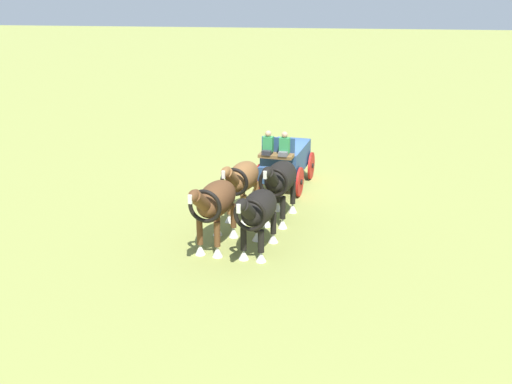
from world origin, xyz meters
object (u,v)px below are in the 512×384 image
(show_wagon, at_px, (285,159))
(draft_horse_lead_near, at_px, (258,211))
(draft_horse_rear_off, at_px, (242,179))
(draft_horse_lead_off, at_px, (215,202))
(draft_horse_rear_near, at_px, (280,180))

(show_wagon, distance_m, draft_horse_lead_near, 6.19)
(show_wagon, xyz_separation_m, draft_horse_rear_off, (3.46, -1.03, 0.23))
(draft_horse_lead_near, xyz_separation_m, draft_horse_lead_off, (-0.15, -1.29, 0.13))
(show_wagon, height_order, draft_horse_lead_off, show_wagon)
(draft_horse_lead_near, bearing_deg, draft_horse_lead_off, -96.52)
(show_wagon, bearing_deg, draft_horse_lead_off, -12.27)
(show_wagon, bearing_deg, draft_horse_rear_off, -16.60)
(draft_horse_lead_near, relative_size, draft_horse_lead_off, 0.96)
(draft_horse_rear_off, distance_m, draft_horse_lead_near, 2.91)
(draft_horse_rear_near, bearing_deg, draft_horse_lead_near, -6.24)
(show_wagon, distance_m, draft_horse_rear_off, 3.62)
(show_wagon, bearing_deg, draft_horse_lead_near, -0.21)
(draft_horse_rear_off, distance_m, draft_horse_lead_off, 2.59)
(draft_horse_rear_near, relative_size, draft_horse_rear_off, 1.00)
(draft_horse_rear_off, bearing_deg, draft_horse_lead_off, -6.24)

